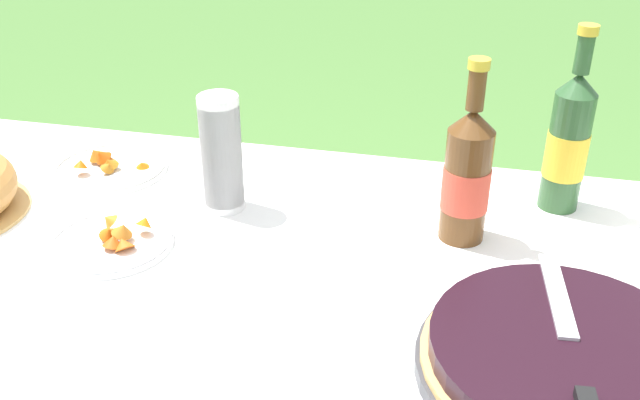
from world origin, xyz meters
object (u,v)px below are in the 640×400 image
Objects in this scene: cider_bottle_green at (568,142)px; cider_bottle_amber at (467,176)px; berry_tart at (565,360)px; serving_knife at (573,353)px; snack_plate_near at (110,166)px; cup_stack at (222,154)px; snack_plate_left at (112,240)px.

cider_bottle_green is 0.22m from cider_bottle_amber.
serving_knife is (0.00, -0.03, 0.04)m from berry_tart.
berry_tart is 1.00× the size of serving_knife.
snack_plate_near is at bearing -176.29° from cider_bottle_green.
cup_stack is 0.24m from snack_plate_left.
berry_tart is at bearing -25.84° from snack_plate_near.
berry_tart is at bearing -29.54° from cup_stack.
snack_plate_left is at bearing 70.21° from serving_knife.
cider_bottle_green is 1.48× the size of snack_plate_near.
serving_knife is at bearing -91.95° from cider_bottle_green.
snack_plate_near is (-0.70, 0.09, -0.10)m from cider_bottle_amber.
berry_tart is 0.94m from snack_plate_near.
cup_stack is 0.30m from snack_plate_near.
serving_knife reaches higher than snack_plate_near.
berry_tart reaches higher than snack_plate_left.
cider_bottle_green is at bearing -7.19° from serving_knife.
snack_plate_near is at bearing 118.50° from snack_plate_left.
cider_bottle_amber is 1.51× the size of snack_plate_left.
cider_bottle_amber is at bearing 18.02° from serving_knife.
cider_bottle_green reaches higher than serving_knife.
serving_knife is 0.50m from cider_bottle_green.
snack_plate_near is (-0.86, -0.06, -0.12)m from cider_bottle_green.
berry_tart is at bearing -12.36° from snack_plate_left.
cup_stack is 0.96× the size of snack_plate_near.
cider_bottle_green is at bearing 41.94° from cider_bottle_amber.
berry_tart is 1.82× the size of snack_plate_left.
snack_plate_left is (-0.14, -0.17, -0.10)m from cup_stack.
cider_bottle_amber is 1.38× the size of snack_plate_near.
cider_bottle_amber is (0.42, -0.01, 0.01)m from cup_stack.
cider_bottle_amber reaches higher than berry_tart.
cider_bottle_amber is at bearing 16.07° from snack_plate_left.
cider_bottle_amber is at bearing -0.85° from cup_stack.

